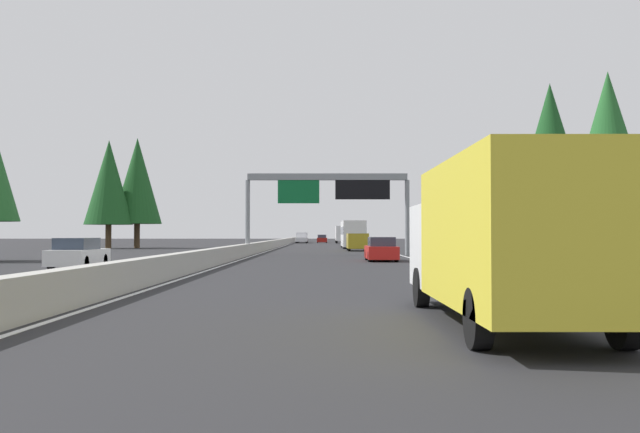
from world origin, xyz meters
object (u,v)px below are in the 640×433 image
Objects in this scene: box_truck_far_left at (503,238)px; box_truck_distant_a at (343,234)px; oncoming_near at (78,254)px; sign_gantry_overhead at (330,190)px; conifer_left_mid at (109,182)px; conifer_left_far at (137,181)px; pickup_mid_left at (302,238)px; conifer_right_foreground at (608,151)px; conifer_right_near at (550,153)px; bus_distant_b at (353,233)px; sedan_far_right at (322,239)px; sedan_far_center at (381,250)px; sedan_near_center at (303,239)px; minivan_mid_center at (357,241)px; conifer_right_mid at (490,188)px.

box_truck_far_left is 1.00× the size of box_truck_distant_a.
box_truck_distant_a is 1.93× the size of oncoming_near.
sign_gantry_overhead is 2.88× the size of oncoming_near.
box_truck_far_left is 1.93× the size of oncoming_near.
conifer_left_far reaches higher than conifer_left_mid.
box_truck_distant_a is 87.20m from oncoming_near.
conifer_left_mid reaches higher than box_truck_far_left.
conifer_right_foreground is at bearing -170.50° from pickup_mid_left.
sign_gantry_overhead is at bearing -176.45° from pickup_mid_left.
pickup_mid_left is 0.51× the size of conifer_right_near.
conifer_left_far reaches higher than box_truck_far_left.
bus_distant_b is at bearing -88.42° from conifer_left_far.
box_truck_far_left is at bearing -178.22° from sedan_far_right.
conifer_right_foreground is (-13.89, -8.19, 4.41)m from sedan_far_center.
sedan_near_center is 11.05m from box_truck_distant_a.
conifer_left_mid is at bearing 69.97° from minivan_mid_center.
bus_distant_b reaches higher than sedan_far_right.
conifer_right_mid is at bearing -48.53° from sign_gantry_overhead.
oncoming_near is 0.52× the size of conifer_right_foreground.
conifer_left_mid reaches higher than sedan_far_center.
sedan_near_center is at bearing 0.28° from pickup_mid_left.
conifer_left_far reaches higher than box_truck_distant_a.
sign_gantry_overhead reaches higher than bus_distant_b.
conifer_right_near is at bearing -19.89° from box_truck_far_left.
pickup_mid_left reaches higher than sedan_far_right.
minivan_mid_center is (24.61, 0.22, 0.27)m from sedan_far_center.
sedan_far_center is 0.40× the size of conifer_right_near.
sedan_far_center is (29.49, -0.27, -0.93)m from box_truck_far_left.
pickup_mid_left is at bearing 3.55° from sign_gantry_overhead.
oncoming_near is at bearing 118.47° from sedan_far_center.
pickup_mid_left is 80.07m from conifer_right_near.
conifer_right_foreground is at bearing 77.15° from oncoming_near.
conifer_right_foreground is 14.53m from conifer_right_near.
minivan_mid_center is 0.45× the size of conifer_right_near.
sign_gantry_overhead is 1.49× the size of box_truck_distant_a.
oncoming_near is 24.80m from conifer_right_foreground.
conifer_right_mid reaches higher than box_truck_far_left.
box_truck_far_left is at bearing 151.51° from conifer_right_foreground.
sedan_far_right is at bearing -26.13° from conifer_left_far.
conifer_right_near reaches higher than sedan_near_center.
oncoming_near is at bearing 169.77° from box_truck_distant_a.
box_truck_far_left is 1.93× the size of sedan_far_right.
sedan_near_center is 6.29m from sedan_far_right.
conifer_right_mid is (-52.69, -12.78, 4.55)m from box_truck_distant_a.
minivan_mid_center is 39.62m from conifer_right_foreground.
box_truck_far_left is at bearing -176.30° from pickup_mid_left.
sedan_far_right is 1.00× the size of oncoming_near.
sedan_far_center is at bearing -177.38° from sedan_far_right.
box_truck_distant_a is at bearing -0.08° from box_truck_far_left.
conifer_left_mid reaches higher than oncoming_near.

